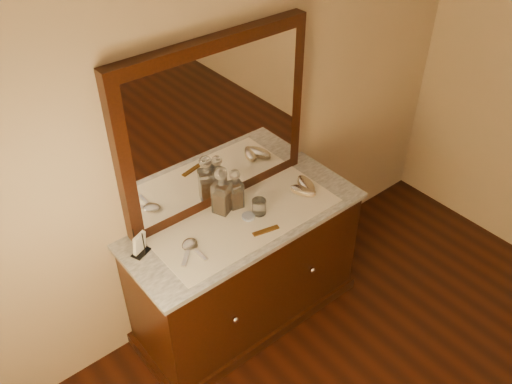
# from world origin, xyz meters

# --- Properties ---
(dresser_cabinet) EXTENTS (1.40, 0.55, 0.82)m
(dresser_cabinet) POSITION_xyz_m (0.00, 1.96, 0.41)
(dresser_cabinet) COLOR black
(dresser_cabinet) RESTS_ON floor
(dresser_plinth) EXTENTS (1.46, 0.59, 0.08)m
(dresser_plinth) POSITION_xyz_m (0.00, 1.96, 0.04)
(dresser_plinth) COLOR black
(dresser_plinth) RESTS_ON floor
(knob_left) EXTENTS (0.04, 0.04, 0.04)m
(knob_left) POSITION_xyz_m (-0.30, 1.67, 0.45)
(knob_left) COLOR silver
(knob_left) RESTS_ON dresser_cabinet
(knob_right) EXTENTS (0.04, 0.04, 0.04)m
(knob_right) POSITION_xyz_m (0.30, 1.67, 0.45)
(knob_right) COLOR silver
(knob_right) RESTS_ON dresser_cabinet
(marble_top) EXTENTS (1.44, 0.59, 0.03)m
(marble_top) POSITION_xyz_m (0.00, 1.96, 0.83)
(marble_top) COLOR white
(marble_top) RESTS_ON dresser_cabinet
(mirror_frame) EXTENTS (1.20, 0.08, 1.00)m
(mirror_frame) POSITION_xyz_m (0.00, 2.20, 1.35)
(mirror_frame) COLOR black
(mirror_frame) RESTS_ON marble_top
(mirror_glass) EXTENTS (1.06, 0.01, 0.86)m
(mirror_glass) POSITION_xyz_m (0.00, 2.17, 1.35)
(mirror_glass) COLOR white
(mirror_glass) RESTS_ON marble_top
(lace_runner) EXTENTS (1.10, 0.45, 0.00)m
(lace_runner) POSITION_xyz_m (0.00, 1.94, 0.85)
(lace_runner) COLOR white
(lace_runner) RESTS_ON marble_top
(pin_dish) EXTENTS (0.10, 0.10, 0.01)m
(pin_dish) POSITION_xyz_m (0.02, 1.94, 0.86)
(pin_dish) COLOR white
(pin_dish) RESTS_ON lace_runner
(comb) EXTENTS (0.16, 0.06, 0.01)m
(comb) POSITION_xyz_m (0.02, 1.79, 0.86)
(comb) COLOR brown
(comb) RESTS_ON lace_runner
(napkin_rack) EXTENTS (0.12, 0.09, 0.15)m
(napkin_rack) POSITION_xyz_m (-0.61, 2.08, 0.91)
(napkin_rack) COLOR black
(napkin_rack) RESTS_ON marble_top
(decanter_left) EXTENTS (0.12, 0.12, 0.30)m
(decanter_left) POSITION_xyz_m (-0.06, 2.09, 0.97)
(decanter_left) COLOR brown
(decanter_left) RESTS_ON lace_runner
(decanter_right) EXTENTS (0.09, 0.09, 0.26)m
(decanter_right) POSITION_xyz_m (0.02, 2.07, 0.95)
(decanter_right) COLOR brown
(decanter_right) RESTS_ON lace_runner
(brush_near) EXTENTS (0.13, 0.18, 0.04)m
(brush_near) POSITION_xyz_m (0.41, 1.90, 0.88)
(brush_near) COLOR #9E8361
(brush_near) RESTS_ON lace_runner
(brush_far) EXTENTS (0.13, 0.19, 0.05)m
(brush_far) POSITION_xyz_m (0.46, 1.93, 0.88)
(brush_far) COLOR #9E8361
(brush_far) RESTS_ON lace_runner
(hand_mirror_outer) EXTENTS (0.08, 0.19, 0.02)m
(hand_mirror_outer) POSITION_xyz_m (-0.38, 1.94, 0.86)
(hand_mirror_outer) COLOR silver
(hand_mirror_outer) RESTS_ON lace_runner
(hand_mirror_inner) EXTENTS (0.19, 0.19, 0.02)m
(hand_mirror_inner) POSITION_xyz_m (-0.39, 1.95, 0.86)
(hand_mirror_inner) COLOR silver
(hand_mirror_inner) RESTS_ON lace_runner
(tumblers) EXTENTS (0.08, 0.08, 0.09)m
(tumblers) POSITION_xyz_m (0.09, 1.93, 0.90)
(tumblers) COLOR white
(tumblers) RESTS_ON lace_runner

